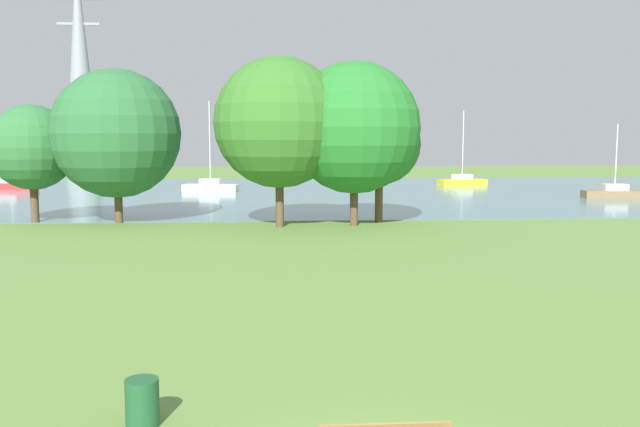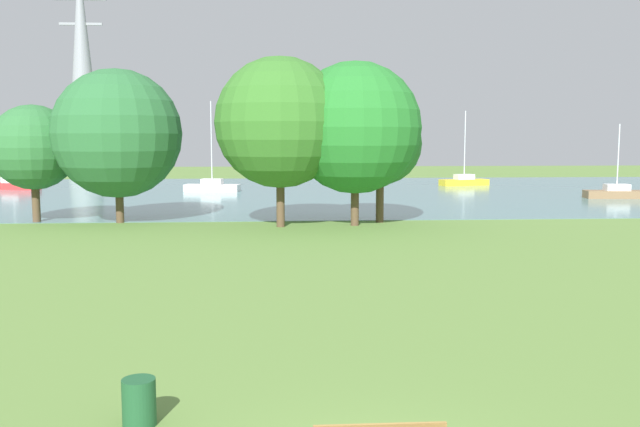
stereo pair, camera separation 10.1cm
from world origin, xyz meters
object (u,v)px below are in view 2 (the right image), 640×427
Objects in this scene: sailboat_yellow at (464,181)px; tree_west_near at (117,134)px; electricity_pylon at (82,66)px; sailboat_red at (13,185)px; litter_bin at (139,402)px; sailboat_white at (212,186)px; tree_east_near at (33,148)px; tree_west_far at (380,144)px; sailboat_brown at (616,193)px; tree_east_far at (355,128)px; tree_mid_shore at (280,123)px.

sailboat_yellow is 38.90m from tree_west_near.
sailboat_red is at bearing -90.10° from electricity_pylon.
litter_bin is 49.32m from sailboat_white.
sailboat_white is 22.89m from tree_east_near.
electricity_pylon is (-29.65, 50.07, 9.14)m from tree_west_far.
tree_east_near is 0.98× the size of tree_west_far.
electricity_pylon is at bearing 152.66° from sailboat_yellow.
sailboat_brown is at bearing 54.27° from litter_bin.
tree_east_near is at bearing -78.03° from electricity_pylon.
tree_east_near is (10.36, -24.54, 3.75)m from sailboat_red.
sailboat_yellow is 1.26× the size of sailboat_brown.
sailboat_white is at bearing -10.51° from sailboat_red.
tree_west_far reaches higher than tree_east_near.
sailboat_yellow reaches higher than litter_bin.
sailboat_yellow is 0.93× the size of sailboat_white.
litter_bin is 80.75m from electricity_pylon.
electricity_pylon reaches higher than sailboat_yellow.
litter_bin is at bearing -104.60° from tree_east_far.
tree_mid_shore is (13.75, -2.93, 1.34)m from tree_east_near.
sailboat_white is (18.31, -3.40, 0.03)m from sailboat_red.
tree_west_far is at bearing 15.20° from tree_mid_shore.
sailboat_yellow is 31.15m from tree_west_far.
sailboat_white is 0.92× the size of tree_west_near.
tree_mid_shore is 4.04m from tree_east_far.
electricity_pylon is at bearing 105.64° from litter_bin.
litter_bin is at bearing -68.31° from tree_east_near.
sailboat_red is 39.44m from tree_east_far.
tree_east_far reaches higher than sailboat_brown.
tree_west_near is at bearing -72.97° from electricity_pylon.
tree_mid_shore reaches higher than tree_west_far.
tree_west_far reaches higher than sailboat_brown.
tree_west_near reaches higher than sailboat_red.
electricity_pylon reaches higher than tree_west_far.
sailboat_red is at bearing 138.86° from tree_west_far.
tree_east_near is (-32.08, -26.73, 3.73)m from sailboat_yellow.
tree_east_far is (6.61, 25.40, 4.87)m from litter_bin.
litter_bin is 0.12× the size of tree_west_far.
sailboat_brown is 33.40m from sailboat_white.
tree_west_near is at bearing 103.09° from litter_bin.
sailboat_red reaches higher than litter_bin.
sailboat_brown is at bearing 33.63° from tree_east_far.
tree_mid_shore is at bearing -176.36° from tree_east_far.
tree_east_near is 0.73× the size of tree_mid_shore.
litter_bin is 0.09× the size of tree_mid_shore.
tree_west_near is (-3.17, -21.74, 4.49)m from sailboat_white.
sailboat_yellow is 16.62m from sailboat_brown.
litter_bin is 58.66m from sailboat_yellow.
litter_bin is at bearing -95.88° from tree_mid_shore.
tree_west_far is (5.59, 1.52, -1.14)m from tree_mid_shore.
tree_west_near is at bearing -7.10° from tree_east_near.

